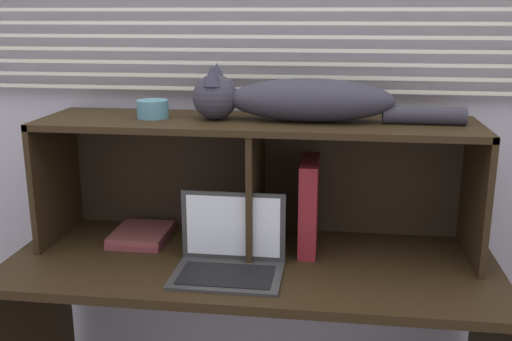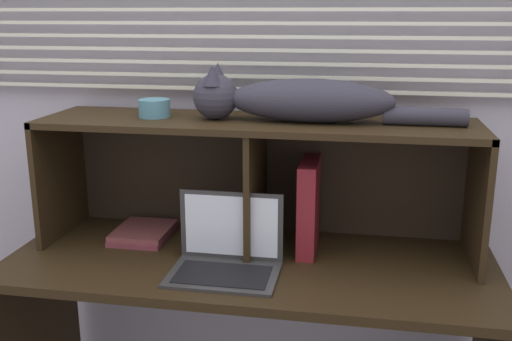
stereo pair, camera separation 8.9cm
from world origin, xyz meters
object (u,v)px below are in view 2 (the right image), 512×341
(laptop, at_px, (226,256))
(small_basket, at_px, (154,108))
(binder_upright, at_px, (309,206))
(cat, at_px, (294,100))
(book_stack, at_px, (143,233))

(laptop, relative_size, small_basket, 3.18)
(small_basket, bearing_deg, binder_upright, 0.00)
(cat, distance_m, book_stack, 0.74)
(binder_upright, distance_m, book_stack, 0.62)
(binder_upright, distance_m, small_basket, 0.62)
(laptop, xyz_separation_m, book_stack, (-0.36, 0.22, -0.03))
(small_basket, bearing_deg, laptop, -36.65)
(cat, relative_size, laptop, 2.61)
(cat, xyz_separation_m, laptop, (-0.18, -0.22, -0.47))
(binder_upright, bearing_deg, small_basket, 180.00)
(binder_upright, bearing_deg, cat, 180.00)
(book_stack, bearing_deg, small_basket, -1.80)
(laptop, bearing_deg, binder_upright, 43.13)
(cat, bearing_deg, laptop, -129.03)
(cat, height_order, binder_upright, cat)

